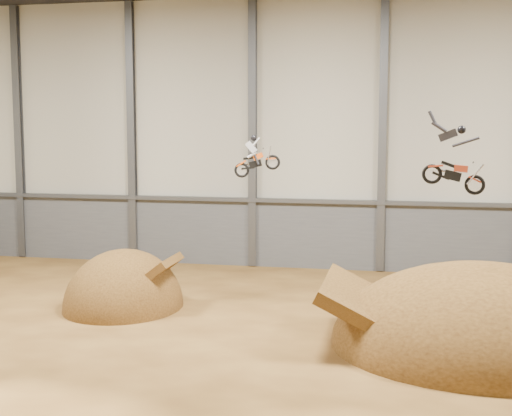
{
  "coord_description": "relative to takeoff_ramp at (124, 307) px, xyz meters",
  "views": [
    {
      "loc": [
        4.33,
        -21.63,
        7.46
      ],
      "look_at": [
        -0.93,
        4.0,
        4.41
      ],
      "focal_mm": 50.0,
      "sensor_mm": 36.0,
      "label": 1
    }
  ],
  "objects": [
    {
      "name": "lower_band_back",
      "position": [
        6.76,
        9.57,
        1.75
      ],
      "size": [
        39.8,
        0.18,
        3.5
      ],
      "primitive_type": "cube",
      "color": "#515459",
      "rests_on": "ground"
    },
    {
      "name": "steel_column_2",
      "position": [
        3.43,
        9.47,
        7.0
      ],
      "size": [
        0.4,
        0.36,
        13.9
      ],
      "primitive_type": "cube",
      "color": "#47494F",
      "rests_on": "ground"
    },
    {
      "name": "takeoff_ramp",
      "position": [
        0.0,
        0.0,
        0.0
      ],
      "size": [
        4.8,
        5.54,
        4.8
      ],
      "primitive_type": "ellipsoid",
      "color": "#3F270F",
      "rests_on": "ground"
    },
    {
      "name": "floor",
      "position": [
        6.76,
        -5.33,
        0.0
      ],
      "size": [
        40.0,
        40.0,
        0.0
      ],
      "primitive_type": "plane",
      "color": "#543616",
      "rests_on": "ground"
    },
    {
      "name": "landing_ramp",
      "position": [
        13.82,
        -2.74,
        0.0
      ],
      "size": [
        10.01,
        8.86,
        5.78
      ],
      "primitive_type": "ellipsoid",
      "color": "#3F270F",
      "rests_on": "ground"
    },
    {
      "name": "steel_column_1",
      "position": [
        -3.24,
        9.47,
        7.0
      ],
      "size": [
        0.4,
        0.36,
        13.9
      ],
      "primitive_type": "cube",
      "color": "#47494F",
      "rests_on": "ground"
    },
    {
      "name": "steel_column_3",
      "position": [
        10.1,
        9.47,
        7.0
      ],
      "size": [
        0.4,
        0.36,
        13.9
      ],
      "primitive_type": "cube",
      "color": "#47494F",
      "rests_on": "ground"
    },
    {
      "name": "fmx_rider_a",
      "position": [
        5.63,
        0.22,
        6.4
      ],
      "size": [
        2.24,
        1.05,
        2.03
      ],
      "primitive_type": null,
      "rotation": [
        0.0,
        -0.25,
        0.18
      ],
      "color": "#DE5210"
    },
    {
      "name": "steel_rail",
      "position": [
        6.76,
        9.42,
        3.55
      ],
      "size": [
        39.8,
        0.35,
        0.2
      ],
      "primitive_type": "cube",
      "color": "#47494F",
      "rests_on": "lower_band_back"
    },
    {
      "name": "fmx_rider_b",
      "position": [
        12.63,
        -3.49,
        6.56
      ],
      "size": [
        3.15,
        1.07,
        2.81
      ],
      "primitive_type": null,
      "rotation": [
        0.0,
        0.23,
        -0.1
      ],
      "color": "#C43E1F"
    },
    {
      "name": "steel_column_0",
      "position": [
        -9.9,
        9.47,
        7.0
      ],
      "size": [
        0.4,
        0.36,
        13.9
      ],
      "primitive_type": "cube",
      "color": "#47494F",
      "rests_on": "ground"
    },
    {
      "name": "back_wall",
      "position": [
        6.76,
        9.67,
        7.0
      ],
      "size": [
        40.0,
        0.1,
        14.0
      ],
      "primitive_type": "cube",
      "color": "#BAB6A4",
      "rests_on": "ground"
    }
  ]
}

